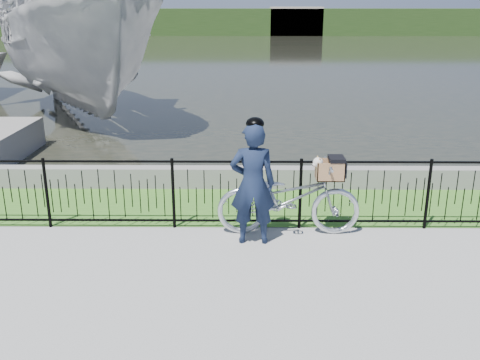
{
  "coord_description": "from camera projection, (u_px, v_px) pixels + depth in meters",
  "views": [
    {
      "loc": [
        0.13,
        -6.31,
        3.4
      ],
      "look_at": [
        0.06,
        1.0,
        1.0
      ],
      "focal_mm": 40.0,
      "sensor_mm": 36.0,
      "label": 1
    }
  ],
  "objects": [
    {
      "name": "ground",
      "position": [
        235.0,
        275.0,
        7.06
      ],
      "size": [
        120.0,
        120.0,
        0.0
      ],
      "primitive_type": "plane",
      "color": "gray",
      "rests_on": "ground"
    },
    {
      "name": "grass_strip",
      "position": [
        238.0,
        205.0,
        9.52
      ],
      "size": [
        60.0,
        2.0,
        0.01
      ],
      "primitive_type": "cube",
      "color": "#3E7324",
      "rests_on": "ground"
    },
    {
      "name": "water",
      "position": [
        243.0,
        55.0,
        38.41
      ],
      "size": [
        120.0,
        120.0,
        0.0
      ],
      "primitive_type": "plane",
      "color": "black",
      "rests_on": "ground"
    },
    {
      "name": "quay_wall",
      "position": [
        238.0,
        177.0,
        10.41
      ],
      "size": [
        60.0,
        0.3,
        0.4
      ],
      "primitive_type": "cube",
      "color": "slate",
      "rests_on": "ground"
    },
    {
      "name": "fence",
      "position": [
        237.0,
        194.0,
        8.4
      ],
      "size": [
        14.0,
        0.06,
        1.15
      ],
      "primitive_type": null,
      "color": "black",
      "rests_on": "ground"
    },
    {
      "name": "far_treeline",
      "position": [
        244.0,
        22.0,
        63.59
      ],
      "size": [
        120.0,
        6.0,
        3.0
      ],
      "primitive_type": "cube",
      "color": "#274119",
      "rests_on": "ground"
    },
    {
      "name": "far_building_left",
      "position": [
        89.0,
        18.0,
        61.7
      ],
      "size": [
        8.0,
        4.0,
        4.0
      ],
      "primitive_type": "cube",
      "color": "#A99E88",
      "rests_on": "ground"
    },
    {
      "name": "far_building_right",
      "position": [
        296.0,
        21.0,
        62.08
      ],
      "size": [
        6.0,
        3.0,
        3.2
      ],
      "primitive_type": "cube",
      "color": "#A99E88",
      "rests_on": "ground"
    },
    {
      "name": "bicycle_rig",
      "position": [
        289.0,
        198.0,
        8.2
      ],
      "size": [
        2.19,
        0.76,
        1.26
      ],
      "color": "silver",
      "rests_on": "ground"
    },
    {
      "name": "cyclist",
      "position": [
        253.0,
        183.0,
        7.78
      ],
      "size": [
        0.67,
        0.45,
        1.9
      ],
      "color": "#131D36",
      "rests_on": "ground"
    },
    {
      "name": "boat_near",
      "position": [
        76.0,
        48.0,
        16.46
      ],
      "size": [
        8.62,
        11.09,
        5.86
      ],
      "color": "#A4A4A4",
      "rests_on": "water"
    }
  ]
}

